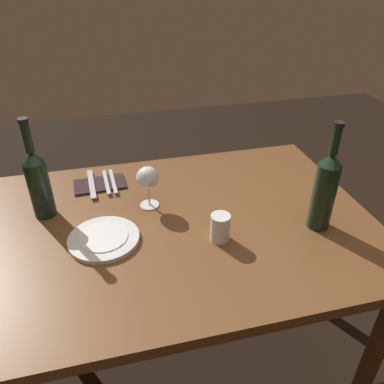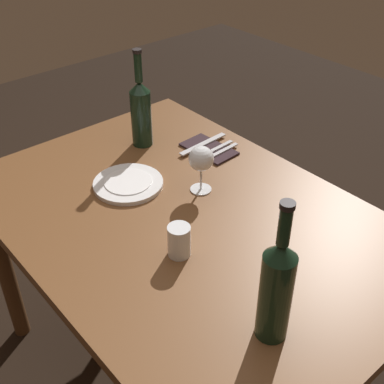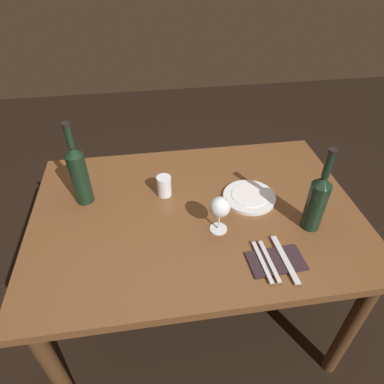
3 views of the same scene
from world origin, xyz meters
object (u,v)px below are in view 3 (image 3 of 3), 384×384
at_px(wine_glass_left, 220,208).
at_px(folded_napkin, 276,261).
at_px(water_tumbler, 164,187).
at_px(fork_outer, 262,262).
at_px(table_knife, 285,259).
at_px(wine_bottle, 79,173).
at_px(wine_bottle_second, 317,201).
at_px(fork_inner, 269,261).
at_px(dinner_plate, 249,197).

height_order(wine_glass_left, folded_napkin, wine_glass_left).
bearing_deg(folded_napkin, wine_glass_left, 132.09).
distance_m(wine_glass_left, water_tumbler, 0.31).
xyz_separation_m(fork_outer, table_knife, (0.08, 0.00, 0.00)).
relative_size(folded_napkin, table_knife, 0.93).
bearing_deg(wine_bottle, wine_glass_left, -25.68).
height_order(wine_bottle_second, folded_napkin, wine_bottle_second).
relative_size(fork_inner, table_knife, 0.86).
relative_size(wine_bottle, folded_napkin, 1.82).
relative_size(wine_bottle_second, table_knife, 1.62).
relative_size(water_tumbler, fork_outer, 0.49).
distance_m(fork_inner, fork_outer, 0.02).
bearing_deg(table_knife, wine_bottle, 148.80).
bearing_deg(folded_napkin, fork_inner, 180.00).
xyz_separation_m(wine_bottle, water_tumbler, (0.33, -0.01, -0.10)).
height_order(fork_inner, fork_outer, same).
height_order(wine_bottle, wine_bottle_second, wine_bottle).
bearing_deg(fork_outer, wine_glass_left, 122.04).
height_order(dinner_plate, fork_inner, dinner_plate).
height_order(wine_bottle_second, fork_inner, wine_bottle_second).
distance_m(water_tumbler, table_knife, 0.56).
height_order(wine_glass_left, wine_bottle_second, wine_bottle_second).
bearing_deg(wine_bottle, wine_bottle_second, -17.96).
height_order(folded_napkin, fork_inner, fork_inner).
distance_m(wine_bottle_second, table_knife, 0.24).
bearing_deg(dinner_plate, fork_outer, -98.73).
xyz_separation_m(dinner_plate, fork_inner, (-0.03, -0.34, 0.00)).
bearing_deg(dinner_plate, wine_glass_left, -136.42).
relative_size(fork_inner, fork_outer, 1.00).
height_order(wine_bottle, fork_outer, wine_bottle).
xyz_separation_m(wine_glass_left, table_knife, (0.19, -0.18, -0.10)).
bearing_deg(wine_bottle_second, wine_bottle, 162.04).
height_order(wine_bottle, dinner_plate, wine_bottle).
bearing_deg(water_tumbler, folded_napkin, -50.30).
bearing_deg(wine_glass_left, water_tumbler, 127.75).
distance_m(wine_bottle_second, water_tumbler, 0.60).
distance_m(wine_glass_left, fork_outer, 0.23).
height_order(fork_outer, table_knife, same).
bearing_deg(wine_bottle, folded_napkin, -32.32).
distance_m(wine_glass_left, wine_bottle_second, 0.35).
bearing_deg(fork_outer, wine_bottle, 145.65).
distance_m(wine_bottle, fork_outer, 0.76).
bearing_deg(wine_glass_left, wine_bottle, 154.32).
bearing_deg(table_knife, water_tumbler, 132.06).
relative_size(dinner_plate, fork_inner, 1.21).
bearing_deg(dinner_plate, fork_inner, -94.54).
bearing_deg(dinner_plate, water_tumbler, 167.21).
bearing_deg(wine_bottle_second, table_knife, -136.30).
bearing_deg(table_knife, wine_bottle_second, 43.70).
distance_m(wine_glass_left, wine_bottle, 0.57).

